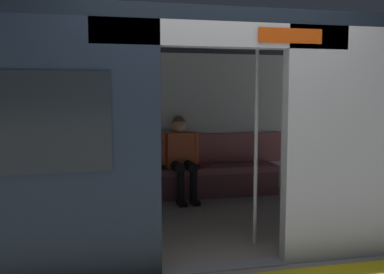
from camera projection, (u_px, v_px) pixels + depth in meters
The scene contains 8 objects.
ground_plane at pixel (223, 267), 3.69m from camera, with size 60.00×60.00×0.00m, color gray.
train_car at pixel (182, 94), 4.81m from camera, with size 6.40×2.97×2.18m.
bench_seat at pixel (172, 175), 6.04m from camera, with size 3.11×0.44×0.43m.
person_seated at pixel (181, 153), 5.98m from camera, with size 0.55×0.69×1.16m.
handbag at pixel (146, 163), 5.97m from camera, with size 0.26×0.15×0.17m.
book at pixel (203, 165), 6.22m from camera, with size 0.15×0.22×0.03m, color #B22D2D.
grab_pole_door at pixel (158, 144), 3.94m from camera, with size 0.04×0.04×2.04m, color silver.
grab_pole_far at pixel (256, 142), 4.16m from camera, with size 0.04×0.04×2.04m, color silver.
Camera 1 is at (1.05, 3.40, 1.50)m, focal length 40.18 mm.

